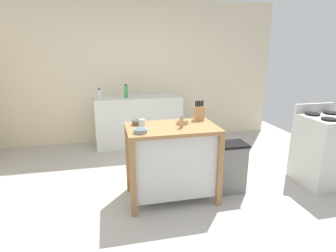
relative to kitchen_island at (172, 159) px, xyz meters
The scene contains 15 objects.
ground_plane 0.53m from the kitchen_island, 120.87° to the right, with size 6.35×6.35×0.00m, color #ADA8A0.
wall_back 2.50m from the kitchen_island, 92.14° to the left, with size 5.35×0.10×2.60m, color beige.
kitchen_island is the anchor object (origin of this frame).
knife_block 0.66m from the kitchen_island, 28.45° to the left, with size 0.11×0.09×0.24m.
bowl_ceramic_wide 0.45m from the kitchen_island, 29.09° to the left, with size 0.13×0.13×0.05m.
bowl_ceramic_small 0.59m from the kitchen_island, 155.78° to the right, with size 0.14×0.14×0.05m.
bowl_stoneware_deep 0.58m from the kitchen_island, 155.56° to the left, with size 0.14×0.14×0.05m.
drinking_cup 0.55m from the kitchen_island, behind, with size 0.07×0.07×0.09m.
pepper_grinder 0.48m from the kitchen_island, 39.64° to the right, with size 0.04×0.04×0.15m.
trash_bin 0.77m from the kitchen_island, ahead, with size 0.36×0.28×0.63m.
sink_counter 2.02m from the kitchen_island, 94.09° to the left, with size 1.53×0.60×0.91m.
sink_faucet 2.22m from the kitchen_island, 93.83° to the left, with size 0.02×0.02×0.22m.
bottle_spray_cleaner 2.25m from the kitchen_island, 111.89° to the left, with size 0.06×0.06×0.16m.
bottle_hand_soap 2.02m from the kitchen_island, 100.67° to the left, with size 0.07×0.07×0.24m.
stove 2.04m from the kitchen_island, ahead, with size 0.60×0.60×1.03m.
Camera 1 is at (-0.61, -2.74, 1.73)m, focal length 29.37 mm.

